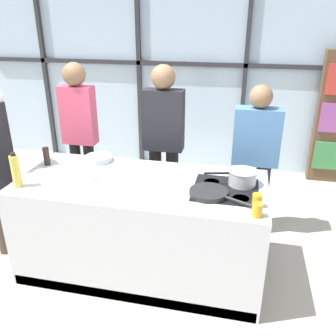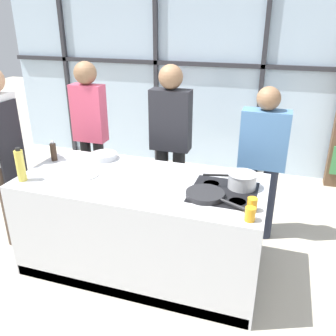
# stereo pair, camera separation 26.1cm
# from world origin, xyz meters

# --- Properties ---
(ground_plane) EXTENTS (18.00, 18.00, 0.00)m
(ground_plane) POSITION_xyz_m (0.00, 0.00, 0.00)
(ground_plane) COLOR #BCB29E
(back_window_wall) EXTENTS (6.40, 0.10, 2.80)m
(back_window_wall) POSITION_xyz_m (0.00, 2.61, 1.40)
(back_window_wall) COLOR silver
(back_window_wall) RESTS_ON ground_plane
(demo_island) EXTENTS (2.10, 0.94, 0.89)m
(demo_island) POSITION_xyz_m (0.00, -0.00, 0.44)
(demo_island) COLOR silver
(demo_island) RESTS_ON ground_plane
(chef) EXTENTS (0.25, 0.37, 1.78)m
(chef) POSITION_xyz_m (-1.40, 0.01, 1.05)
(chef) COLOR #47382D
(chef) RESTS_ON ground_plane
(spectator_far_left) EXTENTS (0.37, 0.24, 1.74)m
(spectator_far_left) POSITION_xyz_m (-0.95, 0.85, 1.03)
(spectator_far_left) COLOR black
(spectator_far_left) RESTS_ON ground_plane
(spectator_center_left) EXTENTS (0.41, 0.24, 1.74)m
(spectator_center_left) POSITION_xyz_m (0.00, 0.85, 1.01)
(spectator_center_left) COLOR black
(spectator_center_left) RESTS_ON ground_plane
(spectator_center_right) EXTENTS (0.45, 0.22, 1.58)m
(spectator_center_right) POSITION_xyz_m (0.95, 0.85, 0.89)
(spectator_center_right) COLOR #232838
(spectator_center_right) RESTS_ON ground_plane
(frying_pan) EXTENTS (0.51, 0.33, 0.04)m
(frying_pan) POSITION_xyz_m (0.59, -0.13, 0.91)
(frying_pan) COLOR #232326
(frying_pan) RESTS_ON demo_island
(saucepan) EXTENTS (0.43, 0.24, 0.12)m
(saucepan) POSITION_xyz_m (0.83, 0.12, 0.95)
(saucepan) COLOR silver
(saucepan) RESTS_ON demo_island
(white_plate) EXTENTS (0.26, 0.26, 0.01)m
(white_plate) POSITION_xyz_m (-0.51, -0.06, 0.89)
(white_plate) COLOR white
(white_plate) RESTS_ON demo_island
(mixing_bowl) EXTENTS (0.25, 0.25, 0.06)m
(mixing_bowl) POSITION_xyz_m (-0.52, 0.35, 0.92)
(mixing_bowl) COLOR silver
(mixing_bowl) RESTS_ON demo_island
(oil_bottle) EXTENTS (0.07, 0.07, 0.29)m
(oil_bottle) POSITION_xyz_m (-0.95, -0.31, 1.02)
(oil_bottle) COLOR #E0CC4C
(oil_bottle) RESTS_ON demo_island
(pepper_grinder) EXTENTS (0.06, 0.06, 0.20)m
(pepper_grinder) POSITION_xyz_m (-0.96, 0.16, 0.98)
(pepper_grinder) COLOR #332319
(pepper_grinder) RESTS_ON demo_island
(juice_glass_near) EXTENTS (0.07, 0.07, 0.10)m
(juice_glass_near) POSITION_xyz_m (0.95, -0.37, 0.94)
(juice_glass_near) COLOR orange
(juice_glass_near) RESTS_ON demo_island
(juice_glass_far) EXTENTS (0.07, 0.07, 0.10)m
(juice_glass_far) POSITION_xyz_m (0.95, -0.23, 0.94)
(juice_glass_far) COLOR orange
(juice_glass_far) RESTS_ON demo_island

